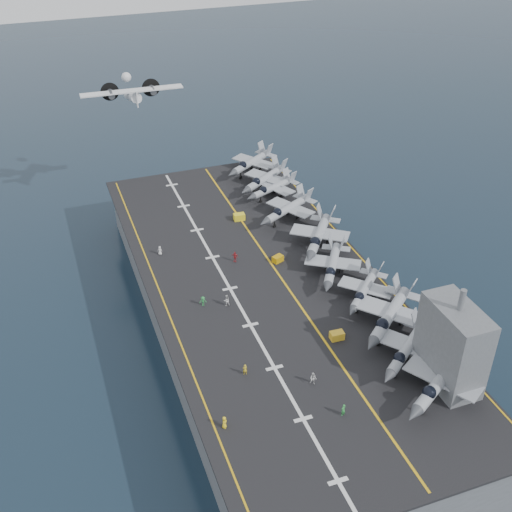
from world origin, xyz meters
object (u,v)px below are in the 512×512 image
object	(u,v)px
island_superstructure	(454,337)
fighter_jet_0	(440,380)
tow_cart_a	(337,336)
transport_plane	(133,97)

from	to	relation	value
island_superstructure	fighter_jet_0	world-z (taller)	island_superstructure
island_superstructure	tow_cart_a	distance (m)	17.60
island_superstructure	tow_cart_a	size ratio (longest dim) A/B	7.27
island_superstructure	transport_plane	bearing A→B (deg)	107.69
island_superstructure	tow_cart_a	world-z (taller)	island_superstructure
tow_cart_a	transport_plane	bearing A→B (deg)	102.91
fighter_jet_0	transport_plane	distance (m)	86.92
island_superstructure	transport_plane	size ratio (longest dim) A/B	0.69
fighter_jet_0	transport_plane	size ratio (longest dim) A/B	0.84
fighter_jet_0	island_superstructure	bearing A→B (deg)	39.97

